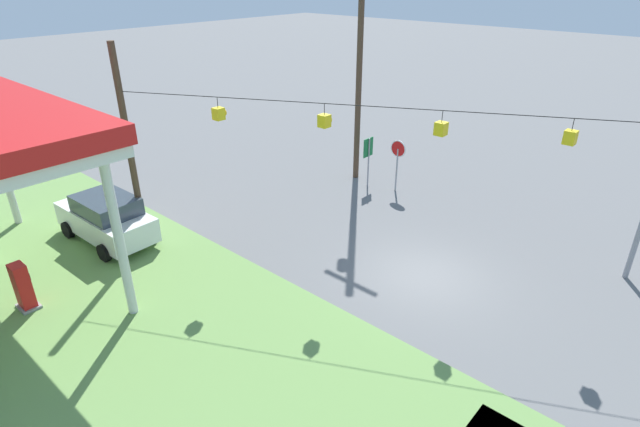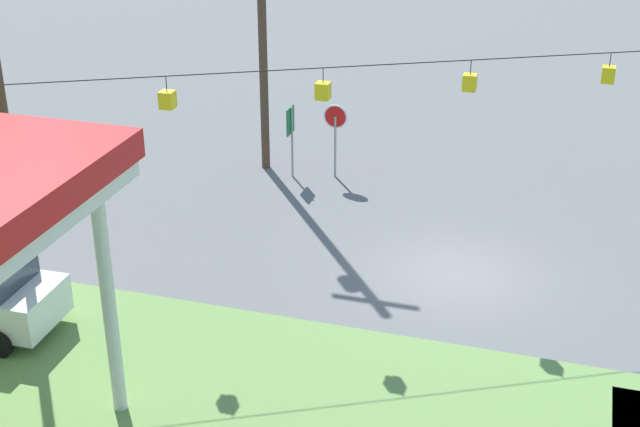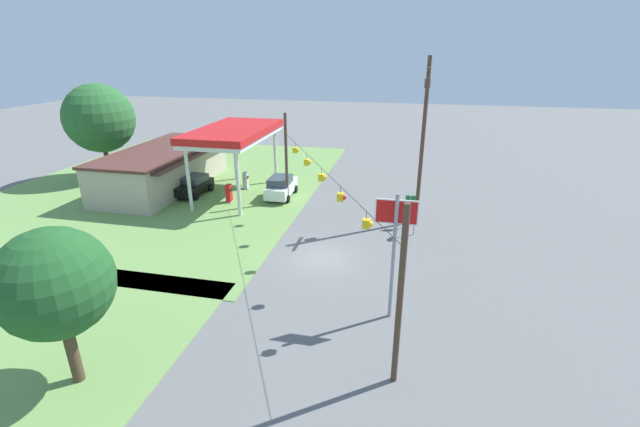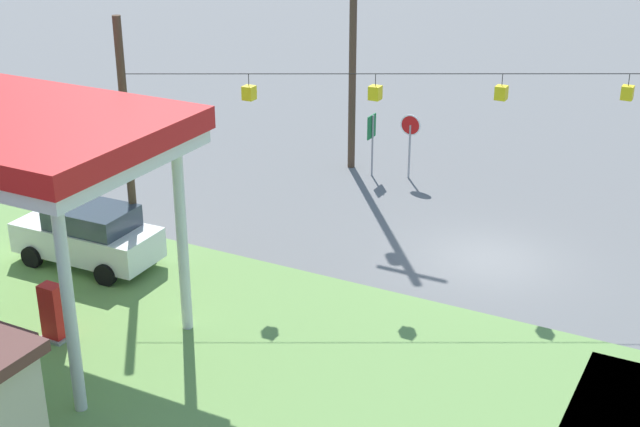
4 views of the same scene
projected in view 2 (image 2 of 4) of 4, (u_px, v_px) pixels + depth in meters
ground_plane at (456, 275)px, 23.57m from camera, size 160.00×160.00×0.00m
stop_sign_roadside at (335, 125)px, 28.91m from camera, size 0.80×0.08×2.50m
route_sign at (291, 128)px, 28.98m from camera, size 0.10×0.70×2.40m
signal_span_gantry at (467, 126)px, 21.82m from camera, size 19.30×10.24×7.45m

